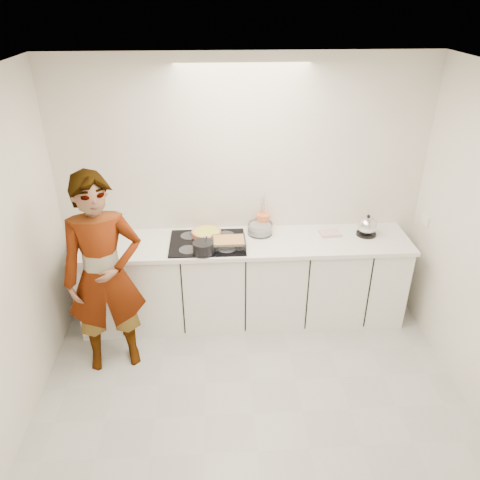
{
  "coord_description": "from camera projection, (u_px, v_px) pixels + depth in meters",
  "views": [
    {
      "loc": [
        -0.26,
        -2.68,
        3.07
      ],
      "look_at": [
        -0.05,
        1.05,
        1.05
      ],
      "focal_mm": 35.0,
      "sensor_mm": 36.0,
      "label": 1
    }
  ],
  "objects": [
    {
      "name": "baking_dish",
      "position": [
        229.0,
        242.0,
        4.41
      ],
      "size": [
        0.32,
        0.24,
        0.06
      ],
      "color": "silver",
      "rests_on": "hob"
    },
    {
      "name": "floor",
      "position": [
        253.0,
        413.0,
        3.83
      ],
      "size": [
        3.6,
        3.2,
        0.0
      ],
      "primitive_type": "cube",
      "color": "#B3B3AF",
      "rests_on": "ground"
    },
    {
      "name": "countertop",
      "position": [
        244.0,
        243.0,
        4.53
      ],
      "size": [
        3.24,
        0.64,
        0.04
      ],
      "primitive_type": "cube",
      "color": "white",
      "rests_on": "base_cabinets"
    },
    {
      "name": "mixing_bowl",
      "position": [
        260.0,
        229.0,
        4.63
      ],
      "size": [
        0.3,
        0.3,
        0.11
      ],
      "color": "silver",
      "rests_on": "countertop"
    },
    {
      "name": "cook",
      "position": [
        104.0,
        276.0,
        3.95
      ],
      "size": [
        0.75,
        0.58,
        1.84
      ],
      "primitive_type": "imported",
      "rotation": [
        0.0,
        0.0,
        0.22
      ],
      "color": "white",
      "rests_on": "floor"
    },
    {
      "name": "base_cabinets",
      "position": [
        244.0,
        282.0,
        4.74
      ],
      "size": [
        3.2,
        0.58,
        0.87
      ],
      "primitive_type": "cube",
      "color": "white",
      "rests_on": "floor"
    },
    {
      "name": "hob",
      "position": [
        208.0,
        243.0,
        4.48
      ],
      "size": [
        0.72,
        0.54,
        0.01
      ],
      "primitive_type": "cube",
      "color": "black",
      "rests_on": "countertop"
    },
    {
      "name": "tea_towel",
      "position": [
        330.0,
        233.0,
        4.63
      ],
      "size": [
        0.21,
        0.16,
        0.03
      ],
      "primitive_type": "cube",
      "rotation": [
        0.0,
        0.0,
        0.1
      ],
      "color": "white",
      "rests_on": "countertop"
    },
    {
      "name": "tart_dish",
      "position": [
        206.0,
        233.0,
        4.59
      ],
      "size": [
        0.3,
        0.3,
        0.05
      ],
      "color": "#CE7047",
      "rests_on": "hob"
    },
    {
      "name": "wall_back",
      "position": [
        242.0,
        191.0,
        4.61
      ],
      "size": [
        3.6,
        0.0,
        2.6
      ],
      "primitive_type": "cube",
      "color": "white",
      "rests_on": "ground"
    },
    {
      "name": "ceiling",
      "position": [
        260.0,
        84.0,
        2.59
      ],
      "size": [
        3.6,
        3.2,
        0.0
      ],
      "primitive_type": "cube",
      "color": "white",
      "rests_on": "wall_back"
    },
    {
      "name": "saucepan",
      "position": [
        203.0,
        248.0,
        4.27
      ],
      "size": [
        0.24,
        0.24,
        0.18
      ],
      "color": "black",
      "rests_on": "hob"
    },
    {
      "name": "kettle",
      "position": [
        367.0,
        226.0,
        4.59
      ],
      "size": [
        0.25,
        0.25,
        0.22
      ],
      "color": "black",
      "rests_on": "countertop"
    },
    {
      "name": "utensil_crock",
      "position": [
        263.0,
        222.0,
        4.71
      ],
      "size": [
        0.17,
        0.17,
        0.16
      ],
      "primitive_type": "cylinder",
      "rotation": [
        0.0,
        0.0,
        -0.4
      ],
      "color": "orange",
      "rests_on": "countertop"
    }
  ]
}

